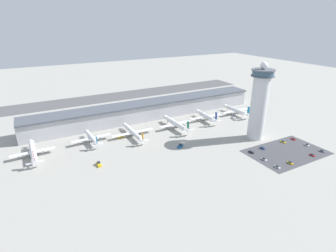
% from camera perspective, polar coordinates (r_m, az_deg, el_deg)
% --- Properties ---
extents(ground_plane, '(1000.00, 1000.00, 0.00)m').
position_cam_1_polar(ground_plane, '(228.31, 3.27, -3.52)').
color(ground_plane, '#9E9B93').
extents(terminal_building, '(252.43, 25.00, 18.16)m').
position_cam_1_polar(terminal_building, '(282.50, -4.10, 3.57)').
color(terminal_building, '#B2B2B7').
rests_on(terminal_building, ground).
extents(runway_strip, '(378.64, 44.00, 0.01)m').
position_cam_1_polar(runway_strip, '(375.19, -10.46, 6.46)').
color(runway_strip, '#515154').
rests_on(runway_strip, ground).
extents(control_tower, '(19.03, 19.03, 67.43)m').
position_cam_1_polar(control_tower, '(237.83, 19.21, 4.82)').
color(control_tower, silver).
rests_on(control_tower, ground).
extents(parking_lot_surface, '(64.00, 40.00, 0.01)m').
position_cam_1_polar(parking_lot_surface, '(231.67, 24.35, -5.20)').
color(parking_lot_surface, '#424247').
rests_on(parking_lot_surface, ground).
extents(airplane_gate_alpha, '(32.36, 40.86, 13.28)m').
position_cam_1_polar(airplane_gate_alpha, '(227.52, -27.33, -5.02)').
color(airplane_gate_alpha, white).
rests_on(airplane_gate_alpha, ground).
extents(airplane_gate_bravo, '(34.36, 32.67, 11.77)m').
position_cam_1_polar(airplane_gate_bravo, '(234.76, -16.25, -2.51)').
color(airplane_gate_bravo, silver).
rests_on(airplane_gate_bravo, ground).
extents(airplane_gate_charlie, '(39.52, 45.12, 11.72)m').
position_cam_1_polar(airplane_gate_charlie, '(239.71, -7.60, -1.41)').
color(airplane_gate_charlie, white).
rests_on(airplane_gate_charlie, ground).
extents(airplane_gate_delta, '(33.02, 43.91, 14.28)m').
position_cam_1_polar(airplane_gate_delta, '(254.82, 1.76, 0.49)').
color(airplane_gate_delta, white).
rests_on(airplane_gate_delta, ground).
extents(airplane_gate_echo, '(37.54, 36.57, 14.43)m').
position_cam_1_polar(airplane_gate_echo, '(277.83, 8.35, 2.08)').
color(airplane_gate_echo, white).
rests_on(airplane_gate_echo, ground).
extents(airplane_gate_foxtrot, '(33.76, 38.18, 14.01)m').
position_cam_1_polar(airplane_gate_foxtrot, '(303.04, 14.62, 3.29)').
color(airplane_gate_foxtrot, white).
rests_on(airplane_gate_foxtrot, ground).
extents(service_truck_catering, '(8.01, 3.17, 2.63)m').
position_cam_1_polar(service_truck_catering, '(240.31, -10.28, -2.27)').
color(service_truck_catering, black).
rests_on(service_truck_catering, ground).
extents(service_truck_fuel, '(6.61, 7.56, 3.15)m').
position_cam_1_polar(service_truck_fuel, '(291.50, 14.20, 1.84)').
color(service_truck_fuel, black).
rests_on(service_truck_fuel, ground).
extents(service_truck_baggage, '(2.56, 6.86, 2.62)m').
position_cam_1_polar(service_truck_baggage, '(199.35, -14.83, -8.04)').
color(service_truck_baggage, black).
rests_on(service_truck_baggage, ground).
extents(service_truck_water, '(6.35, 4.77, 2.89)m').
position_cam_1_polar(service_truck_water, '(219.03, 2.66, -4.38)').
color(service_truck_water, black).
rests_on(service_truck_water, ground).
extents(car_red_hatchback, '(1.95, 4.72, 1.51)m').
position_cam_1_polar(car_red_hatchback, '(229.97, 19.87, -4.54)').
color(car_red_hatchback, black).
rests_on(car_red_hatchback, ground).
extents(car_yellow_taxi, '(2.00, 4.62, 1.47)m').
position_cam_1_polar(car_yellow_taxi, '(212.90, 20.19, -6.79)').
color(car_yellow_taxi, black).
rests_on(car_yellow_taxi, ground).
extents(car_black_suv, '(1.91, 4.07, 1.58)m').
position_cam_1_polar(car_black_suv, '(251.21, 27.99, -3.61)').
color(car_black_suv, black).
rests_on(car_black_suv, ground).
extents(car_maroon_suv, '(1.90, 4.65, 1.47)m').
position_cam_1_polar(car_maroon_suv, '(205.90, 22.72, -8.20)').
color(car_maroon_suv, black).
rests_on(car_maroon_suv, ground).
extents(car_blue_compact, '(1.99, 4.35, 1.35)m').
position_cam_1_polar(car_blue_compact, '(234.86, 28.90, -5.55)').
color(car_blue_compact, black).
rests_on(car_blue_compact, ground).
extents(car_silver_sedan, '(1.79, 4.45, 1.46)m').
position_cam_1_polar(car_silver_sedan, '(257.81, 25.61, -2.56)').
color(car_silver_sedan, black).
rests_on(car_silver_sedan, ground).
extents(car_green_van, '(1.92, 4.77, 1.42)m').
position_cam_1_polar(car_green_van, '(245.49, 30.53, -4.72)').
color(car_green_van, black).
rests_on(car_green_van, ground).
extents(car_navy_sedan, '(1.79, 4.43, 1.60)m').
position_cam_1_polar(car_navy_sedan, '(215.16, 25.06, -7.25)').
color(car_navy_sedan, black).
rests_on(car_navy_sedan, ground).
extents(car_white_wagon, '(2.00, 4.86, 1.49)m').
position_cam_1_polar(car_white_wagon, '(248.20, 23.74, -3.16)').
color(car_white_wagon, black).
rests_on(car_white_wagon, ground).
extents(car_grey_coupe, '(1.79, 4.72, 1.36)m').
position_cam_1_polar(car_grey_coupe, '(220.55, 17.68, -5.43)').
color(car_grey_coupe, black).
rests_on(car_grey_coupe, ground).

